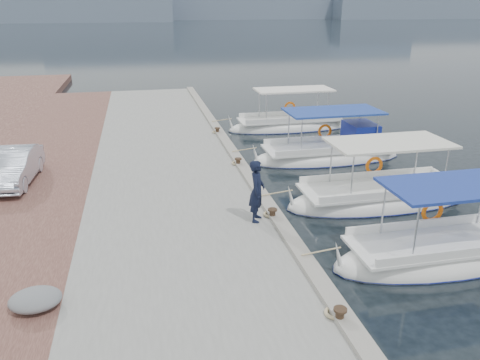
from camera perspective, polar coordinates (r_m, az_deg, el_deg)
The scene contains 13 objects.
ground at distance 13.28m, azimuth 7.18°, elevation -9.25°, with size 400.00×400.00×0.00m, color black.
concrete_quay at distance 17.07m, azimuth -7.91°, elevation -1.31°, with size 6.00×40.00×0.50m, color gray.
quay_curb at distance 17.34m, azimuth 1.22°, elevation 0.35°, with size 0.44×40.00×0.12m, color gray.
cobblestone_strip at distance 17.50m, azimuth -24.45°, elevation -2.50°, with size 4.00×40.00×0.50m, color brown.
distant_hills at distance 214.94m, azimuth -3.38°, elevation 21.02°, with size 330.00×60.00×18.00m.
fishing_caique_b at distance 14.05m, azimuth 23.15°, elevation -8.56°, with size 6.21×2.16×2.83m.
fishing_caique_c at distance 17.21m, azimuth 16.54°, elevation -2.27°, with size 6.78×2.36×2.83m.
fishing_caique_d at distance 21.48m, azimuth 10.79°, elevation 3.02°, with size 6.92×2.36×2.83m.
fishing_caique_e at distance 26.47m, azimuth 6.05°, elevation 6.48°, with size 6.98×2.07×2.83m.
mooring_bollards at distance 14.13m, azimuth 3.99°, elevation -4.03°, with size 0.28×20.28×0.33m.
fisherman at distance 13.74m, azimuth 2.07°, elevation -1.35°, with size 0.69×0.45×1.88m, color black.
parked_car at distance 18.63m, azimuth -25.89°, elevation 1.47°, with size 1.30×3.72×1.23m, color silver.
tarp_bundle at distance 11.16m, azimuth -23.68°, elevation -13.20°, with size 1.10×0.90×0.40m, color slate.
Camera 1 is at (-4.00, -10.80, 6.61)m, focal length 35.00 mm.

